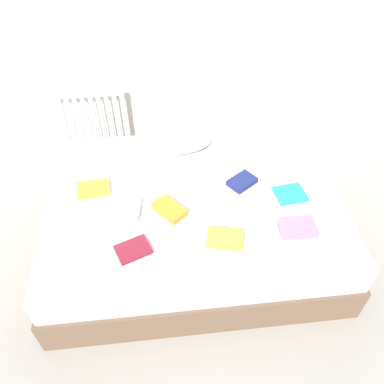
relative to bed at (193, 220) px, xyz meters
The scene contains 12 objects.
ground_plane 0.25m from the bed, ahead, with size 8.00×8.00×0.00m, color #9E998E.
bed is the anchor object (origin of this frame).
radiator 1.45m from the bed, 123.75° to the left, with size 0.66×0.04×0.54m.
pillow 0.63m from the bed, 97.01° to the left, with size 0.54×0.30×0.12m, color white.
textbook_white 0.55m from the bed, 165.39° to the right, with size 0.19×0.17×0.05m, color white.
textbook_navy 0.45m from the bed, 12.00° to the left, with size 0.19×0.13×0.04m, color navy.
textbook_maroon 0.64m from the bed, 133.38° to the right, with size 0.20×0.15×0.02m, color maroon.
textbook_lime 0.52m from the bed, 70.02° to the right, with size 0.22×0.14×0.04m, color #8CC638.
textbook_orange 0.35m from the bed, 140.96° to the right, with size 0.22×0.13×0.05m, color orange.
textbook_teal 0.71m from the bed, ahead, with size 0.20×0.17×0.02m, color teal.
textbook_yellow 0.74m from the bed, 169.97° to the left, with size 0.22×0.15×0.04m, color yellow.
textbook_pink 0.77m from the bed, 31.98° to the right, with size 0.23×0.14×0.04m, color pink.
Camera 1 is at (-0.21, -1.82, 2.32)m, focal length 35.51 mm.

